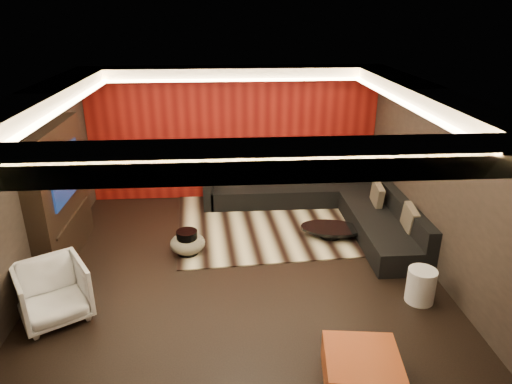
{
  "coord_description": "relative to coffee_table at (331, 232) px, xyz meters",
  "views": [
    {
      "loc": [
        -0.18,
        -6.31,
        3.87
      ],
      "look_at": [
        0.3,
        0.6,
        1.05
      ],
      "focal_mm": 32.0,
      "sensor_mm": 36.0,
      "label": 1
    }
  ],
  "objects": [
    {
      "name": "floor",
      "position": [
        -1.67,
        -0.92,
        -0.12
      ],
      "size": [
        6.0,
        6.0,
        0.02
      ],
      "primitive_type": "cube",
      "color": "black",
      "rests_on": "ground"
    },
    {
      "name": "ceiling",
      "position": [
        -1.67,
        -0.92,
        2.7
      ],
      "size": [
        6.0,
        6.0,
        0.02
      ],
      "primitive_type": "cube",
      "color": "silver",
      "rests_on": "ground"
    },
    {
      "name": "wall_back",
      "position": [
        -1.67,
        2.09,
        1.29
      ],
      "size": [
        6.0,
        0.02,
        2.8
      ],
      "primitive_type": "cube",
      "color": "black",
      "rests_on": "ground"
    },
    {
      "name": "wall_left",
      "position": [
        -4.68,
        -0.92,
        1.29
      ],
      "size": [
        0.02,
        6.0,
        2.8
      ],
      "primitive_type": "cube",
      "color": "black",
      "rests_on": "ground"
    },
    {
      "name": "wall_right",
      "position": [
        1.34,
        -0.92,
        1.29
      ],
      "size": [
        0.02,
        6.0,
        2.8
      ],
      "primitive_type": "cube",
      "color": "black",
      "rests_on": "ground"
    },
    {
      "name": "red_feature_wall",
      "position": [
        -1.67,
        2.05,
        1.29
      ],
      "size": [
        5.98,
        0.05,
        2.78
      ],
      "primitive_type": "cube",
      "color": "#6B0C0A",
      "rests_on": "ground"
    },
    {
      "name": "soffit_back",
      "position": [
        -1.67,
        1.78,
        2.58
      ],
      "size": [
        6.0,
        0.6,
        0.22
      ],
      "primitive_type": "cube",
      "color": "silver",
      "rests_on": "ground"
    },
    {
      "name": "soffit_front",
      "position": [
        -1.67,
        -3.62,
        2.58
      ],
      "size": [
        6.0,
        0.6,
        0.22
      ],
      "primitive_type": "cube",
      "color": "silver",
      "rests_on": "ground"
    },
    {
      "name": "soffit_left",
      "position": [
        -4.37,
        -0.92,
        2.58
      ],
      "size": [
        0.6,
        4.8,
        0.22
      ],
      "primitive_type": "cube",
      "color": "silver",
      "rests_on": "ground"
    },
    {
      "name": "soffit_right",
      "position": [
        1.03,
        -0.92,
        2.58
      ],
      "size": [
        0.6,
        4.8,
        0.22
      ],
      "primitive_type": "cube",
      "color": "silver",
      "rests_on": "ground"
    },
    {
      "name": "cove_back",
      "position": [
        -1.67,
        1.44,
        2.49
      ],
      "size": [
        4.8,
        0.08,
        0.04
      ],
      "primitive_type": "cube",
      "color": "#FFD899",
      "rests_on": "ground"
    },
    {
      "name": "cove_front",
      "position": [
        -1.67,
        -3.28,
        2.49
      ],
      "size": [
        4.8,
        0.08,
        0.04
      ],
      "primitive_type": "cube",
      "color": "#FFD899",
      "rests_on": "ground"
    },
    {
      "name": "cove_left",
      "position": [
        -4.03,
        -0.92,
        2.49
      ],
      "size": [
        0.08,
        4.8,
        0.04
      ],
      "primitive_type": "cube",
      "color": "#FFD899",
      "rests_on": "ground"
    },
    {
      "name": "cove_right",
      "position": [
        0.69,
        -0.92,
        2.49
      ],
      "size": [
        0.08,
        4.8,
        0.04
      ],
      "primitive_type": "cube",
      "color": "#FFD899",
      "rests_on": "ground"
    },
    {
      "name": "tv_surround",
      "position": [
        -4.52,
        -0.32,
        0.99
      ],
      "size": [
        0.3,
        2.0,
        2.2
      ],
      "primitive_type": "cube",
      "color": "black",
      "rests_on": "ground"
    },
    {
      "name": "tv_screen",
      "position": [
        -4.36,
        -0.32,
        1.34
      ],
      "size": [
        0.04,
        1.3,
        0.8
      ],
      "primitive_type": "cube",
      "color": "black",
      "rests_on": "ground"
    },
    {
      "name": "tv_shelf",
      "position": [
        -4.36,
        -0.32,
        0.59
      ],
      "size": [
        0.04,
        1.6,
        0.04
      ],
      "primitive_type": "cube",
      "color": "black",
      "rests_on": "ground"
    },
    {
      "name": "rug",
      "position": [
        -0.78,
        0.66,
        -0.1
      ],
      "size": [
        4.2,
        3.27,
        0.02
      ],
      "primitive_type": "cube",
      "rotation": [
        0.0,
        0.0,
        0.07
      ],
      "color": "beige",
      "rests_on": "floor"
    },
    {
      "name": "coffee_table",
      "position": [
        0.0,
        0.0,
        0.0
      ],
      "size": [
        1.28,
        1.28,
        0.18
      ],
      "primitive_type": "cylinder",
      "rotation": [
        0.0,
        0.0,
        -0.21
      ],
      "color": "black",
      "rests_on": "rug"
    },
    {
      "name": "drum_stool",
      "position": [
        -2.53,
        -0.44,
        0.12
      ],
      "size": [
        0.38,
        0.38,
        0.41
      ],
      "primitive_type": "cylinder",
      "rotation": [
        0.0,
        0.0,
        -0.1
      ],
      "color": "black",
      "rests_on": "rug"
    },
    {
      "name": "striped_pouf",
      "position": [
        -2.53,
        -0.4,
        0.07
      ],
      "size": [
        0.67,
        0.67,
        0.32
      ],
      "primitive_type": "ellipsoid",
      "rotation": [
        0.0,
        0.0,
        0.14
      ],
      "color": "beige",
      "rests_on": "rug"
    },
    {
      "name": "white_side_table",
      "position": [
        0.83,
        -1.99,
        0.14
      ],
      "size": [
        0.45,
        0.45,
        0.5
      ],
      "primitive_type": "cylinder",
      "rotation": [
        0.0,
        0.0,
        0.14
      ],
      "color": "silver",
      "rests_on": "floor"
    },
    {
      "name": "orange_ottoman",
      "position": [
        -0.43,
        -3.42,
        0.07
      ],
      "size": [
        0.91,
        0.91,
        0.36
      ],
      "primitive_type": "cube",
      "rotation": [
        0.0,
        0.0,
        -0.13
      ],
      "color": "#8C3912",
      "rests_on": "floor"
    },
    {
      "name": "armchair",
      "position": [
        -4.17,
        -2.0,
        0.28
      ],
      "size": [
        1.16,
        1.17,
        0.78
      ],
      "primitive_type": "imported",
      "rotation": [
        0.0,
        0.0,
        0.54
      ],
      "color": "silver",
      "rests_on": "floor"
    },
    {
      "name": "sectional_sofa",
      "position": [
        0.06,
        0.95,
        0.15
      ],
      "size": [
        3.65,
        3.5,
        0.75
      ],
      "color": "black",
      "rests_on": "floor"
    },
    {
      "name": "throw_pillows",
      "position": [
        0.01,
        0.85,
        0.51
      ],
      "size": [
        3.18,
        2.73,
        0.5
      ],
      "color": "tan",
      "rests_on": "sectional_sofa"
    }
  ]
}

